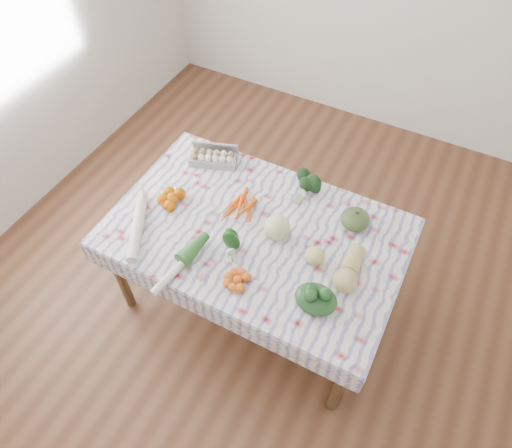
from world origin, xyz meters
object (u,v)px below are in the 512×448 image
object	(u,v)px
kabocha_squash	(355,219)
butternut_squash	(350,268)
egg_carton	(213,159)
dining_table	(256,239)
cabbage	(277,228)
grapefruit	(315,256)

from	to	relation	value
kabocha_squash	butternut_squash	world-z (taller)	butternut_squash
egg_carton	butternut_squash	bearing A→B (deg)	-40.31
dining_table	kabocha_squash	distance (m)	0.58
dining_table	cabbage	size ratio (longest dim) A/B	10.99
grapefruit	dining_table	bearing A→B (deg)	173.41
kabocha_squash	grapefruit	xyz separation A→B (m)	(-0.11, -0.34, -0.00)
kabocha_squash	butternut_squash	xyz separation A→B (m)	(0.09, -0.33, 0.01)
egg_carton	cabbage	xyz separation A→B (m)	(0.62, -0.33, 0.03)
cabbage	grapefruit	size ratio (longest dim) A/B	1.39
dining_table	butternut_squash	bearing A→B (deg)	-3.97
dining_table	grapefruit	world-z (taller)	grapefruit
kabocha_squash	cabbage	xyz separation A→B (m)	(-0.36, -0.27, 0.02)
kabocha_squash	cabbage	bearing A→B (deg)	-142.80
kabocha_squash	butternut_squash	size ratio (longest dim) A/B	0.60
egg_carton	kabocha_squash	xyz separation A→B (m)	(0.97, -0.06, 0.01)
butternut_squash	grapefruit	distance (m)	0.19
dining_table	cabbage	world-z (taller)	cabbage
kabocha_squash	egg_carton	bearing A→B (deg)	176.39
dining_table	butternut_squash	distance (m)	0.59
egg_carton	dining_table	bearing A→B (deg)	-55.59
butternut_squash	egg_carton	bearing A→B (deg)	157.50
egg_carton	cabbage	size ratio (longest dim) A/B	2.04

